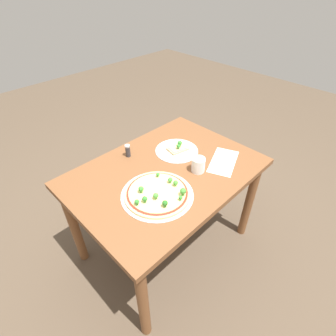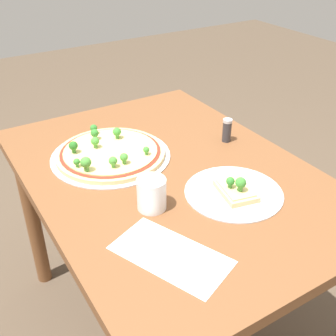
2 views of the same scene
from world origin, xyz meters
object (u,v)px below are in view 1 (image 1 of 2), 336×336
dining_table (166,183)px  drinking_cup (198,165)px  pizza_tray_whole (158,193)px  pizza_tray_slice (177,149)px  condiment_shaker (128,151)px

dining_table → drinking_cup: bearing=134.2°
pizza_tray_whole → pizza_tray_slice: pizza_tray_whole is taller
pizza_tray_slice → condiment_shaker: (0.27, -0.18, 0.03)m
pizza_tray_whole → drinking_cup: 0.32m
dining_table → drinking_cup: drinking_cup is taller
pizza_tray_slice → condiment_shaker: 0.33m
pizza_tray_whole → condiment_shaker: 0.41m
dining_table → pizza_tray_whole: pizza_tray_whole is taller
pizza_tray_slice → dining_table: bearing=25.3°
pizza_tray_whole → pizza_tray_slice: (-0.38, -0.21, -0.00)m
drinking_cup → pizza_tray_whole: bearing=-3.6°
pizza_tray_whole → condiment_shaker: bearing=-105.9°
condiment_shaker → drinking_cup: bearing=115.8°
pizza_tray_whole → condiment_shaker: (-0.11, -0.40, 0.03)m
pizza_tray_slice → drinking_cup: 0.25m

